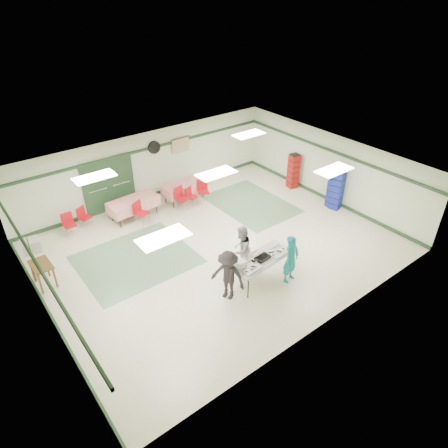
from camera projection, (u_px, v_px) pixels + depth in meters
floor at (217, 246)px, 13.41m from camera, size 11.00×11.00×0.00m
ceiling at (216, 173)px, 11.97m from camera, size 11.00×11.00×0.00m
wall_back at (148, 166)px, 15.70m from camera, size 11.00×0.00×11.00m
wall_front at (328, 286)px, 9.68m from camera, size 11.00×0.00×11.00m
wall_left at (39, 281)px, 9.85m from camera, size 0.00×9.00×9.00m
wall_right at (330, 168)px, 15.53m from camera, size 0.00×9.00×9.00m
trim_back at (147, 149)px, 15.30m from camera, size 11.00×0.06×0.10m
baseboard_back at (152, 195)px, 16.37m from camera, size 11.00×0.06×0.12m
trim_left at (33, 258)px, 9.49m from camera, size 0.06×9.00×0.10m
baseboard_left at (52, 318)px, 10.56m from camera, size 0.06×9.00×0.12m
trim_right at (332, 151)px, 15.14m from camera, size 0.06×9.00×0.10m
baseboard_right at (325, 197)px, 16.20m from camera, size 0.06×9.00×0.12m
green_patch_a at (136, 259)px, 12.79m from camera, size 3.50×3.00×0.01m
green_patch_b at (251, 204)px, 15.86m from camera, size 2.50×3.50×0.01m
double_door_left at (97, 189)px, 14.68m from camera, size 0.90×0.06×2.10m
double_door_right at (121, 182)px, 15.17m from camera, size 0.90×0.06×2.10m
door_frame at (109, 185)px, 14.91m from camera, size 2.00×0.03×2.15m
wall_fan at (154, 147)px, 15.44m from camera, size 0.50×0.10×0.50m
scroll_banner at (181, 145)px, 16.17m from camera, size 0.80×0.02×0.60m
serving_table at (261, 259)px, 11.61m from camera, size 2.07×1.00×0.76m
sheet_tray_right at (278, 252)px, 11.83m from camera, size 0.65×0.52×0.02m
sheet_tray_mid at (256, 257)px, 11.63m from camera, size 0.59×0.47×0.02m
sheet_tray_left at (250, 268)px, 11.19m from camera, size 0.64×0.51×0.02m
baking_pan at (262, 258)px, 11.55m from camera, size 0.47×0.32×0.08m
foam_box_stack at (241, 264)px, 11.18m from camera, size 0.25×0.23×0.21m
volunteer_teal at (291, 259)px, 11.55m from camera, size 0.62×0.48×1.53m
volunteer_grey at (241, 249)px, 11.97m from camera, size 0.91×0.83×1.53m
volunteer_dark at (228, 276)px, 10.91m from camera, size 0.94×1.15×1.55m
dining_table_a at (184, 187)px, 15.83m from camera, size 1.73×0.83×0.77m
dining_table_b at (134, 204)px, 14.70m from camera, size 1.90×0.94×0.77m
chair_a at (190, 195)px, 15.46m from camera, size 0.47×0.47×0.79m
chair_b at (181, 196)px, 15.19m from camera, size 0.54×0.54×0.94m
chair_c at (203, 189)px, 15.72m from camera, size 0.57×0.57×0.92m
chair_d at (139, 211)px, 14.30m from camera, size 0.56×0.56×0.91m
chair_loose_a at (83, 215)px, 14.16m from camera, size 0.50×0.50×0.80m
chair_loose_b at (68, 222)px, 13.71m from camera, size 0.40×0.40×0.85m
crate_stack_blue_a at (338, 188)px, 15.09m from camera, size 0.47×0.47×1.78m
crate_stack_red at (293, 171)px, 16.70m from camera, size 0.45×0.45×1.48m
crate_stack_blue_b at (333, 193)px, 15.37m from camera, size 0.39×0.39×1.18m
printer_table at (42, 267)px, 11.44m from camera, size 0.54×0.82×0.74m
office_printer at (31, 246)px, 11.80m from camera, size 0.55×0.50×0.40m
broom at (32, 256)px, 11.71m from camera, size 0.05×0.23×1.41m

